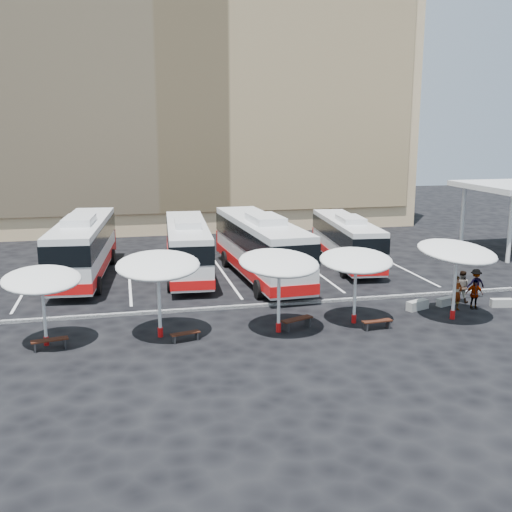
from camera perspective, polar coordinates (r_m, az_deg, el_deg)
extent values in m
plane|color=black|center=(31.18, -0.59, -5.18)|extent=(120.00, 120.00, 0.00)
cube|color=tan|center=(61.51, -7.07, 15.06)|extent=(42.00, 18.00, 25.00)
cube|color=tan|center=(52.45, -6.03, 15.06)|extent=(40.00, 0.30, 20.00)
cylinder|color=silver|center=(45.13, 23.07, 2.40)|extent=(0.30, 0.30, 4.80)
cylinder|color=silver|center=(50.06, 19.11, 3.58)|extent=(0.30, 0.30, 4.80)
cube|color=black|center=(31.62, -0.78, -4.78)|extent=(34.00, 0.25, 0.15)
cube|color=white|center=(38.69, -20.88, -2.54)|extent=(0.15, 12.00, 0.01)
cube|color=white|center=(38.25, -11.96, -2.16)|extent=(0.15, 12.00, 0.01)
cube|color=white|center=(38.75, -3.06, -1.72)|extent=(0.15, 12.00, 0.01)
cube|color=white|center=(40.15, 5.41, -1.27)|extent=(0.15, 12.00, 0.01)
cube|color=white|center=(42.36, 13.16, -0.83)|extent=(0.15, 12.00, 0.01)
cube|color=silver|center=(38.93, -16.12, 0.94)|extent=(3.73, 12.74, 3.14)
cube|color=black|center=(38.82, -16.17, 1.85)|extent=(3.80, 12.80, 1.15)
cube|color=red|center=(39.16, -16.02, -0.71)|extent=(3.80, 12.80, 0.58)
cube|color=red|center=(45.18, -14.91, 1.50)|extent=(2.69, 0.45, 1.46)
cube|color=silver|center=(37.62, -16.51, 3.29)|extent=(1.95, 3.28, 0.42)
cylinder|color=black|center=(42.98, -17.02, -0.15)|extent=(0.46, 1.07, 1.05)
cylinder|color=black|center=(42.62, -13.55, -0.06)|extent=(0.46, 1.07, 1.05)
cylinder|color=black|center=(35.48, -19.04, -2.83)|extent=(0.46, 1.07, 1.05)
cylinder|color=black|center=(35.04, -14.85, -2.75)|extent=(0.46, 1.07, 1.05)
cube|color=silver|center=(38.29, -6.55, 0.93)|extent=(3.14, 11.74, 2.90)
cube|color=black|center=(38.18, -6.57, 1.78)|extent=(3.20, 11.80, 1.06)
cube|color=red|center=(38.51, -6.51, -0.62)|extent=(3.20, 11.80, 0.53)
cube|color=red|center=(44.12, -6.87, 1.45)|extent=(2.48, 0.35, 1.35)
cube|color=silver|center=(37.05, -6.54, 3.14)|extent=(1.73, 2.99, 0.39)
cylinder|color=black|center=(41.86, -8.37, -0.12)|extent=(0.40, 0.99, 0.97)
cylinder|color=black|center=(41.95, -5.07, -0.01)|extent=(0.40, 0.99, 0.97)
cylinder|color=black|center=(34.80, -8.19, -2.63)|extent=(0.40, 0.99, 0.97)
cylinder|color=black|center=(34.90, -4.22, -2.49)|extent=(0.40, 0.99, 0.97)
cube|color=silver|center=(37.10, 0.42, 0.99)|extent=(3.44, 13.09, 3.24)
cube|color=black|center=(36.98, 0.42, 1.98)|extent=(3.51, 13.15, 1.19)
cube|color=red|center=(37.35, 0.41, -0.79)|extent=(3.51, 13.15, 0.59)
cube|color=red|center=(43.40, -1.99, 1.54)|extent=(2.77, 0.37, 1.51)
cube|color=silver|center=(35.77, 0.91, 3.55)|extent=(1.91, 3.33, 0.43)
cylinder|color=black|center=(40.67, -2.91, -0.28)|extent=(0.44, 1.10, 1.08)
cylinder|color=black|center=(41.34, 0.74, -0.06)|extent=(0.44, 1.10, 1.08)
cylinder|color=black|center=(33.06, 0.27, -3.19)|extent=(0.44, 1.10, 1.08)
cylinder|color=black|center=(33.88, 4.66, -2.85)|extent=(0.44, 1.10, 1.08)
cube|color=silver|center=(41.51, 8.60, 1.58)|extent=(3.29, 11.02, 2.71)
cube|color=black|center=(41.42, 8.62, 2.31)|extent=(3.35, 11.08, 1.00)
cube|color=red|center=(41.70, 8.56, 0.23)|extent=(3.35, 11.08, 0.50)
cube|color=red|center=(46.79, 6.79, 1.97)|extent=(2.32, 0.40, 1.27)
cube|color=silver|center=(40.40, 9.01, 3.49)|extent=(1.70, 2.84, 0.36)
cylinder|color=black|center=(44.49, 6.05, 0.63)|extent=(0.40, 0.93, 0.90)
cylinder|color=black|center=(45.05, 8.85, 0.70)|extent=(0.40, 0.93, 0.90)
cylinder|color=black|center=(38.07, 8.36, -1.39)|extent=(0.40, 0.93, 0.90)
cylinder|color=black|center=(38.73, 11.58, -1.28)|extent=(0.40, 0.93, 0.90)
cylinder|color=silver|center=(27.43, -19.52, -5.16)|extent=(0.16, 0.16, 2.91)
cylinder|color=red|center=(27.82, -19.34, -7.64)|extent=(0.25, 0.25, 0.39)
ellipsoid|color=silver|center=(27.04, -19.75, -2.11)|extent=(3.91, 3.94, 1.00)
cylinder|color=silver|center=(27.19, -9.20, -4.34)|extent=(0.17, 0.17, 3.28)
cylinder|color=red|center=(27.62, -9.10, -7.17)|extent=(0.26, 0.26, 0.44)
ellipsoid|color=silver|center=(26.76, -9.32, -0.85)|extent=(4.05, 4.09, 1.12)
cylinder|color=silver|center=(27.50, 2.18, -4.04)|extent=(0.18, 0.18, 3.24)
cylinder|color=red|center=(27.92, 2.16, -6.81)|extent=(0.29, 0.29, 0.43)
ellipsoid|color=silver|center=(27.08, 2.21, -0.64)|extent=(4.44, 4.48, 1.11)
cylinder|color=silver|center=(29.17, 9.40, -3.43)|extent=(0.17, 0.17, 3.07)
cylinder|color=red|center=(29.55, 9.31, -5.91)|extent=(0.26, 0.26, 0.41)
ellipsoid|color=silver|center=(28.79, 9.51, -0.39)|extent=(4.04, 4.08, 1.05)
cylinder|color=silver|center=(30.88, 18.39, -2.75)|extent=(0.21, 0.21, 3.35)
cylinder|color=red|center=(31.27, 18.21, -5.32)|extent=(0.33, 0.33, 0.45)
ellipsoid|color=silver|center=(30.50, 18.60, 0.39)|extent=(5.05, 5.07, 1.15)
cube|color=black|center=(27.15, -19.06, -7.57)|extent=(1.57, 0.70, 0.06)
cube|color=black|center=(27.19, -20.32, -8.15)|extent=(0.14, 0.39, 0.41)
cube|color=black|center=(27.27, -17.75, -7.91)|extent=(0.14, 0.39, 0.41)
cube|color=black|center=(26.84, -6.76, -7.31)|extent=(1.37, 0.67, 0.05)
cube|color=black|center=(26.75, -7.82, -7.88)|extent=(0.13, 0.34, 0.35)
cube|color=black|center=(27.08, -5.69, -7.57)|extent=(0.13, 0.34, 0.35)
cube|color=black|center=(28.33, 3.93, -6.01)|extent=(1.67, 1.04, 0.07)
cube|color=black|center=(28.02, 2.88, -6.74)|extent=(0.22, 0.41, 0.44)
cube|color=black|center=(28.81, 4.93, -6.24)|extent=(0.22, 0.41, 0.44)
cube|color=black|center=(28.72, 11.47, -6.08)|extent=(1.48, 0.50, 0.06)
cube|color=black|center=(28.53, 10.41, -6.64)|extent=(0.09, 0.37, 0.39)
cube|color=black|center=(29.07, 12.46, -6.37)|extent=(0.09, 0.37, 0.39)
cube|color=gray|center=(32.31, 15.13, -4.54)|extent=(1.35, 0.87, 0.48)
cube|color=gray|center=(33.51, 17.64, -4.15)|extent=(1.19, 0.74, 0.42)
cube|color=gray|center=(34.24, 22.35, -4.15)|extent=(1.20, 0.59, 0.43)
imported|color=black|center=(32.61, 18.54, -3.37)|extent=(0.76, 0.60, 1.83)
imported|color=black|center=(34.23, 19.02, -2.76)|extent=(1.07, 1.06, 1.74)
imported|color=black|center=(33.20, 20.08, -3.44)|extent=(0.98, 0.56, 1.57)
imported|color=black|center=(35.30, 20.18, -2.48)|extent=(1.09, 0.65, 1.65)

